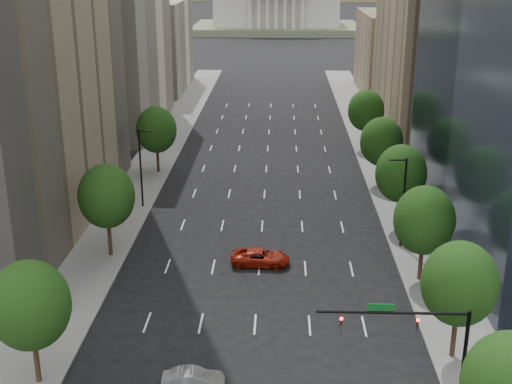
# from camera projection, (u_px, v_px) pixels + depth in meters

# --- Properties ---
(sidewalk_left) EXTENTS (6.00, 200.00, 0.15)m
(sidewalk_left) POSITION_uv_depth(u_px,v_px,m) (115.00, 223.00, 71.39)
(sidewalk_left) COLOR slate
(sidewalk_left) RESTS_ON ground
(sidewalk_right) EXTENTS (6.00, 200.00, 0.15)m
(sidewalk_right) POSITION_uv_depth(u_px,v_px,m) (412.00, 227.00, 70.34)
(sidewalk_right) COLOR slate
(sidewalk_right) RESTS_ON ground
(midrise_cream_left) EXTENTS (14.00, 30.00, 35.00)m
(midrise_cream_left) POSITION_uv_depth(u_px,v_px,m) (111.00, 17.00, 106.52)
(midrise_cream_left) COLOR beige
(midrise_cream_left) RESTS_ON ground
(filler_left) EXTENTS (14.00, 26.00, 18.00)m
(filler_left) POSITION_uv_depth(u_px,v_px,m) (152.00, 45.00, 140.45)
(filler_left) COLOR beige
(filler_left) RESTS_ON ground
(parking_tan_right) EXTENTS (14.00, 30.00, 30.00)m
(parking_tan_right) POSITION_uv_depth(u_px,v_px,m) (435.00, 37.00, 102.81)
(parking_tan_right) COLOR #8C7759
(parking_tan_right) RESTS_ON ground
(filler_right) EXTENTS (14.00, 26.00, 16.00)m
(filler_right) POSITION_uv_depth(u_px,v_px,m) (397.00, 54.00, 136.25)
(filler_right) COLOR #8C7759
(filler_right) RESTS_ON ground
(tree_right_1) EXTENTS (5.20, 5.20, 8.75)m
(tree_right_1) POSITION_uv_depth(u_px,v_px,m) (460.00, 284.00, 45.88)
(tree_right_1) COLOR #382316
(tree_right_1) RESTS_ON ground
(tree_right_2) EXTENTS (5.20, 5.20, 8.61)m
(tree_right_2) POSITION_uv_depth(u_px,v_px,m) (424.00, 220.00, 57.24)
(tree_right_2) COLOR #382316
(tree_right_2) RESTS_ON ground
(tree_right_3) EXTENTS (5.20, 5.20, 8.89)m
(tree_right_3) POSITION_uv_depth(u_px,v_px,m) (401.00, 174.00, 68.47)
(tree_right_3) COLOR #382316
(tree_right_3) RESTS_ON ground
(tree_right_4) EXTENTS (5.20, 5.20, 8.46)m
(tree_right_4) POSITION_uv_depth(u_px,v_px,m) (381.00, 142.00, 81.82)
(tree_right_4) COLOR #382316
(tree_right_4) RESTS_ON ground
(tree_right_5) EXTENTS (5.20, 5.20, 8.75)m
(tree_right_5) POSITION_uv_depth(u_px,v_px,m) (366.00, 111.00, 96.81)
(tree_right_5) COLOR #382316
(tree_right_5) RESTS_ON ground
(tree_left_0) EXTENTS (5.20, 5.20, 8.75)m
(tree_left_0) POSITION_uv_depth(u_px,v_px,m) (30.00, 305.00, 43.06)
(tree_left_0) COLOR #382316
(tree_left_0) RESTS_ON ground
(tree_left_1) EXTENTS (5.20, 5.20, 8.97)m
(tree_left_1) POSITION_uv_depth(u_px,v_px,m) (106.00, 196.00, 61.85)
(tree_left_1) COLOR #382316
(tree_left_1) RESTS_ON ground
(tree_left_2) EXTENTS (5.20, 5.20, 8.68)m
(tree_left_2) POSITION_uv_depth(u_px,v_px,m) (156.00, 130.00, 86.47)
(tree_left_2) COLOR #382316
(tree_left_2) RESTS_ON ground
(streetlight_rn) EXTENTS (1.70, 0.20, 9.00)m
(streetlight_rn) POSITION_uv_depth(u_px,v_px,m) (403.00, 200.00, 64.12)
(streetlight_rn) COLOR black
(streetlight_rn) RESTS_ON ground
(streetlight_ln) EXTENTS (1.70, 0.20, 9.00)m
(streetlight_ln) POSITION_uv_depth(u_px,v_px,m) (141.00, 166.00, 74.46)
(streetlight_ln) COLOR black
(streetlight_ln) RESTS_ON ground
(traffic_signal) EXTENTS (9.12, 0.40, 7.38)m
(traffic_signal) POSITION_uv_depth(u_px,v_px,m) (425.00, 338.00, 40.52)
(traffic_signal) COLOR black
(traffic_signal) RESTS_ON ground
(capitol) EXTENTS (60.00, 40.00, 35.20)m
(capitol) POSITION_uv_depth(u_px,v_px,m) (277.00, 7.00, 246.99)
(capitol) COLOR #596647
(capitol) RESTS_ON ground
(foothills) EXTENTS (720.00, 413.00, 263.00)m
(foothills) POSITION_uv_depth(u_px,v_px,m) (319.00, 33.00, 590.96)
(foothills) COLOR olive
(foothills) RESTS_ON ground
(car_silver) EXTENTS (4.17, 1.73, 1.34)m
(car_silver) POSITION_uv_depth(u_px,v_px,m) (193.00, 379.00, 44.14)
(car_silver) COLOR #9E9EA3
(car_silver) RESTS_ON ground
(car_red_far) EXTENTS (5.44, 2.67, 1.49)m
(car_red_far) POSITION_uv_depth(u_px,v_px,m) (260.00, 257.00, 61.75)
(car_red_far) COLOR maroon
(car_red_far) RESTS_ON ground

